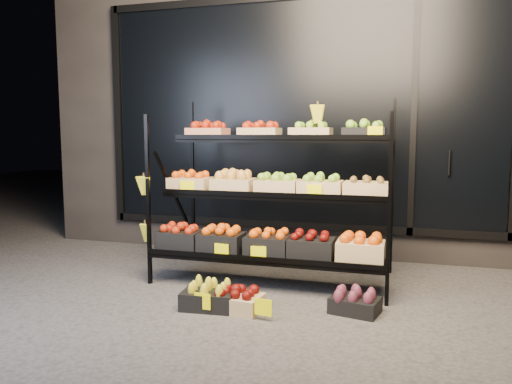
% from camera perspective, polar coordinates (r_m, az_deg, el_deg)
% --- Properties ---
extents(ground, '(24.00, 24.00, 0.00)m').
position_cam_1_polar(ground, '(4.10, -0.22, -12.30)').
color(ground, '#514F4C').
rests_on(ground, ground).
extents(building, '(6.00, 2.08, 3.50)m').
position_cam_1_polar(building, '(6.41, 6.53, 10.33)').
color(building, '#2D2826').
rests_on(building, ground).
extents(display_rack, '(2.18, 1.02, 1.71)m').
position_cam_1_polar(display_rack, '(4.49, 1.89, -0.32)').
color(display_rack, black).
rests_on(display_rack, ground).
extents(tag_floor_a, '(0.13, 0.01, 0.12)m').
position_cam_1_polar(tag_floor_a, '(3.81, -6.14, -12.87)').
color(tag_floor_a, '#F5F000').
rests_on(tag_floor_a, ground).
extents(tag_floor_b, '(0.13, 0.01, 0.12)m').
position_cam_1_polar(tag_floor_b, '(3.67, 0.82, -13.63)').
color(tag_floor_b, '#F5F000').
rests_on(tag_floor_b, ground).
extents(floor_crate_midleft, '(0.43, 0.33, 0.20)m').
position_cam_1_polar(floor_crate_midleft, '(3.93, -5.34, -11.72)').
color(floor_crate_midleft, black).
rests_on(floor_crate_midleft, ground).
extents(floor_crate_midright, '(0.39, 0.31, 0.19)m').
position_cam_1_polar(floor_crate_midright, '(3.85, -2.12, -12.17)').
color(floor_crate_midright, tan).
rests_on(floor_crate_midright, ground).
extents(floor_crate_right, '(0.40, 0.33, 0.18)m').
position_cam_1_polar(floor_crate_right, '(3.88, 11.26, -12.20)').
color(floor_crate_right, black).
rests_on(floor_crate_right, ground).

